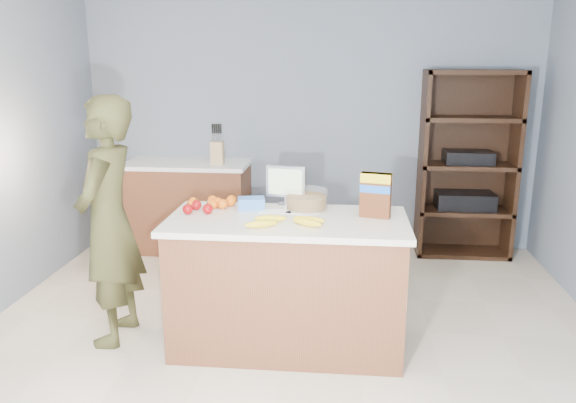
# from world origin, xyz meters

# --- Properties ---
(floor) EXTENTS (4.50, 5.00, 0.02)m
(floor) POSITION_xyz_m (0.00, 0.00, 0.00)
(floor) COLOR beige
(floor) RESTS_ON ground
(walls) EXTENTS (4.52, 5.02, 2.51)m
(walls) POSITION_xyz_m (0.00, 0.00, 1.65)
(walls) COLOR slate
(walls) RESTS_ON ground
(counter_peninsula) EXTENTS (1.56, 0.76, 0.90)m
(counter_peninsula) POSITION_xyz_m (0.00, 0.30, 0.42)
(counter_peninsula) COLOR brown
(counter_peninsula) RESTS_ON ground
(back_cabinet) EXTENTS (1.24, 0.62, 0.90)m
(back_cabinet) POSITION_xyz_m (-1.20, 2.20, 0.45)
(back_cabinet) COLOR brown
(back_cabinet) RESTS_ON ground
(shelving_unit) EXTENTS (0.90, 0.40, 1.80)m
(shelving_unit) POSITION_xyz_m (1.55, 2.35, 0.86)
(shelving_unit) COLOR black
(shelving_unit) RESTS_ON ground
(person) EXTENTS (0.41, 0.62, 1.68)m
(person) POSITION_xyz_m (-1.20, 0.29, 0.84)
(person) COLOR #38361A
(person) RESTS_ON ground
(knife_block) EXTENTS (0.12, 0.10, 0.31)m
(knife_block) POSITION_xyz_m (-0.87, 2.13, 1.02)
(knife_block) COLOR tan
(knife_block) RESTS_ON back_cabinet
(envelopes) EXTENTS (0.43, 0.18, 0.00)m
(envelopes) POSITION_xyz_m (-0.00, 0.44, 0.90)
(envelopes) COLOR white
(envelopes) RESTS_ON counter_peninsula
(bananas) EXTENTS (0.50, 0.23, 0.05)m
(bananas) POSITION_xyz_m (0.01, 0.16, 0.92)
(bananas) COLOR yellow
(bananas) RESTS_ON counter_peninsula
(apples) EXTENTS (0.20, 0.18, 0.07)m
(apples) POSITION_xyz_m (-0.61, 0.37, 0.93)
(apples) COLOR maroon
(apples) RESTS_ON counter_peninsula
(oranges) EXTENTS (0.32, 0.22, 0.07)m
(oranges) POSITION_xyz_m (-0.53, 0.53, 0.93)
(oranges) COLOR orange
(oranges) RESTS_ON counter_peninsula
(blue_carton) EXTENTS (0.20, 0.15, 0.08)m
(blue_carton) POSITION_xyz_m (-0.27, 0.50, 0.94)
(blue_carton) COLOR blue
(blue_carton) RESTS_ON counter_peninsula
(salad_bowl) EXTENTS (0.30, 0.30, 0.13)m
(salad_bowl) POSITION_xyz_m (0.11, 0.56, 0.96)
(salad_bowl) COLOR #267219
(salad_bowl) RESTS_ON counter_peninsula
(tv) EXTENTS (0.28, 0.12, 0.28)m
(tv) POSITION_xyz_m (-0.04, 0.63, 1.06)
(tv) COLOR silver
(tv) RESTS_ON counter_peninsula
(cereal_box) EXTENTS (0.21, 0.12, 0.29)m
(cereal_box) POSITION_xyz_m (0.57, 0.38, 1.07)
(cereal_box) COLOR #592B14
(cereal_box) RESTS_ON counter_peninsula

